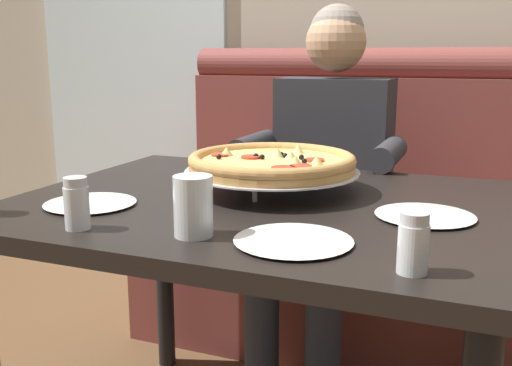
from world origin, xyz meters
TOP-DOWN VIEW (x-y plane):
  - booth_bench at (0.00, 0.93)m, footprint 1.51×0.78m
  - dining_table at (0.00, 0.00)m, footprint 1.18×0.93m
  - diner_main at (-0.02, 0.67)m, footprint 0.54×0.64m
  - pizza at (-0.01, 0.09)m, footprint 0.45×0.45m
  - shaker_oregano at (-0.26, -0.37)m, footprint 0.05×0.05m
  - shaker_parmesan at (0.40, -0.37)m, footprint 0.05×0.05m
  - plate_near_left at (0.18, -0.29)m, footprint 0.23×0.23m
  - plate_near_right at (-0.36, -0.20)m, footprint 0.21×0.21m
  - plate_far_side at (0.39, -0.02)m, footprint 0.22×0.22m
  - drinking_glass at (-0.02, -0.32)m, footprint 0.08×0.08m
  - patio_chair at (-1.36, 2.01)m, footprint 0.40×0.40m

SIDE VIEW (x-z plane):
  - booth_bench at x=0.00m, z-range -0.17..0.96m
  - patio_chair at x=-1.36m, z-range 0.09..0.95m
  - dining_table at x=0.00m, z-range 0.29..1.04m
  - diner_main at x=-0.02m, z-range 0.07..1.35m
  - plate_near_left at x=0.18m, z-range 0.76..0.77m
  - plate_near_right at x=-0.36m, z-range 0.76..0.77m
  - plate_far_side at x=0.39m, z-range 0.76..0.77m
  - shaker_parmesan at x=0.40m, z-range 0.75..0.85m
  - shaker_oregano at x=-0.26m, z-range 0.75..0.85m
  - drinking_glass at x=-0.02m, z-range 0.75..0.87m
  - pizza at x=-0.01m, z-range 0.77..0.88m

